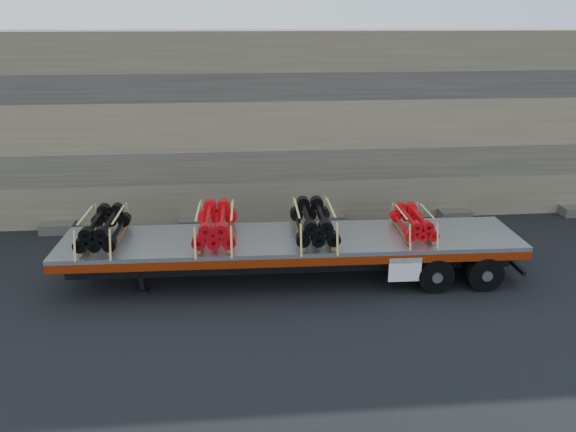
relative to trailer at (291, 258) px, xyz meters
name	(u,v)px	position (x,y,z in m)	size (l,w,h in m)	color
ground	(287,280)	(-0.14, -0.11, -0.67)	(120.00, 120.00, 0.00)	black
rock_wall	(271,125)	(-0.14, 6.39, 2.83)	(44.00, 3.00, 7.00)	#7A6B54
trailer	(291,258)	(0.00, 0.00, 0.00)	(13.47, 2.59, 1.35)	#B4B7BC
bundle_front	(103,229)	(-5.41, 0.13, 1.07)	(1.13, 2.26, 0.80)	black
bundle_midfront	(216,225)	(-2.21, 0.05, 1.09)	(1.19, 2.37, 0.84)	red
bundle_midrear	(314,223)	(0.65, -0.02, 1.10)	(1.22, 2.43, 0.86)	black
bundle_rear	(413,223)	(3.64, -0.09, 1.01)	(0.96, 1.92, 0.68)	red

